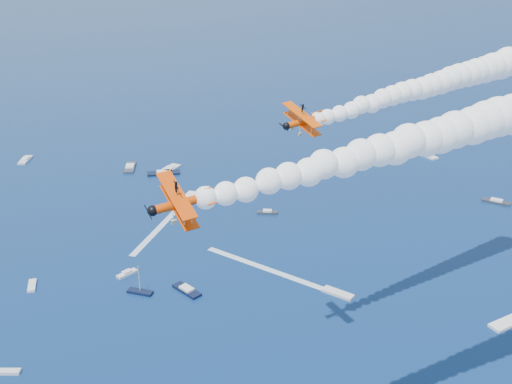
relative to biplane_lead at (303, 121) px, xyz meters
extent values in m
cube|color=silver|center=(19.73, 25.40, -54.04)|extent=(7.29, 7.97, 0.70)
cube|color=white|center=(-7.76, 95.53, -54.04)|extent=(7.60, 9.88, 0.70)
cube|color=silver|center=(-31.61, 48.78, -54.04)|extent=(5.95, 4.68, 0.70)
cube|color=silver|center=(94.26, 113.56, -54.04)|extent=(6.08, 11.43, 0.70)
cube|color=silver|center=(-55.87, 48.99, -54.04)|extent=(1.92, 5.90, 0.70)
cube|color=black|center=(-28.92, 38.83, -54.04)|extent=(6.78, 5.34, 0.70)
cube|color=white|center=(53.76, 3.51, -54.04)|extent=(10.69, 5.79, 0.70)
cube|color=black|center=(-13.35, 120.72, -54.04)|extent=(12.54, 4.83, 0.70)
cube|color=#2A2D38|center=(93.48, 64.87, -54.04)|extent=(8.60, 8.64, 0.70)
cube|color=#2B303A|center=(15.47, 76.52, -54.04)|extent=(7.06, 4.16, 0.70)
cube|color=silver|center=(-11.12, 123.66, -54.04)|extent=(10.97, 12.31, 0.70)
cube|color=#303540|center=(-25.34, 130.24, -54.04)|extent=(5.79, 12.38, 0.70)
cube|color=silver|center=(-58.09, 14.98, -54.04)|extent=(5.22, 2.82, 0.70)
cube|color=black|center=(-17.30, 36.53, -54.04)|extent=(6.89, 9.02, 0.70)
cube|color=silver|center=(-65.79, 149.60, -54.04)|extent=(5.44, 10.20, 0.70)
cube|color=white|center=(4.85, 43.07, -54.36)|extent=(26.00, 30.36, 0.04)
cube|color=white|center=(-19.95, 75.05, -54.36)|extent=(21.16, 33.68, 0.04)
camera|label=1|loc=(-33.63, -95.36, 29.84)|focal=42.21mm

